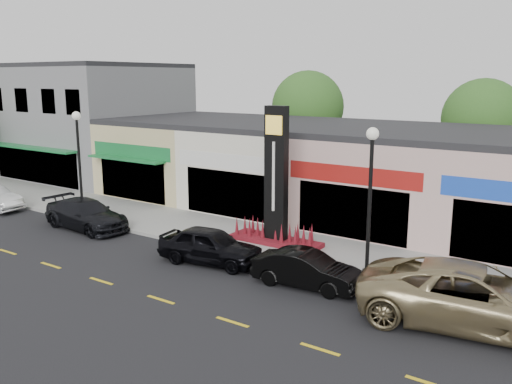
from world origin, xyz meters
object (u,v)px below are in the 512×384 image
(lamp_east_near, at_px, (370,188))
(car_black_conv, at_px, (307,269))
(car_dark_sedan, at_px, (86,214))
(car_gold_suv, at_px, (474,297))
(lamp_west_near, at_px, (79,153))
(pylon_sign, at_px, (276,196))
(car_black_sedan, at_px, (210,246))

(lamp_east_near, relative_size, car_black_conv, 1.40)
(car_dark_sedan, relative_size, car_gold_suv, 0.74)
(car_dark_sedan, xyz_separation_m, car_gold_suv, (18.25, -0.45, 0.21))
(lamp_east_near, bearing_deg, car_black_conv, -131.91)
(lamp_west_near, distance_m, car_black_conv, 14.84)
(pylon_sign, xyz_separation_m, car_black_sedan, (-0.94, -3.39, -1.54))
(lamp_west_near, distance_m, car_gold_suv, 20.29)
(lamp_west_near, relative_size, car_black_sedan, 1.27)
(lamp_east_near, xyz_separation_m, car_gold_suv, (4.07, -1.65, -2.55))
(lamp_east_near, bearing_deg, pylon_sign, 161.25)
(pylon_sign, xyz_separation_m, car_gold_suv, (9.07, -3.34, -1.34))
(lamp_west_near, height_order, car_black_conv, lamp_west_near)
(lamp_east_near, bearing_deg, car_dark_sedan, -175.18)
(car_gold_suv, bearing_deg, car_black_sedan, 80.97)
(lamp_west_near, relative_size, car_gold_suv, 0.82)
(car_black_sedan, bearing_deg, pylon_sign, -23.79)
(lamp_east_near, distance_m, car_gold_suv, 5.07)
(lamp_west_near, xyz_separation_m, car_black_conv, (14.46, -1.71, -2.83))
(lamp_west_near, height_order, car_dark_sedan, lamp_west_near)
(lamp_west_near, xyz_separation_m, lamp_east_near, (16.00, 0.00, 0.00))
(lamp_west_near, bearing_deg, car_black_sedan, -9.53)
(lamp_west_near, xyz_separation_m, pylon_sign, (11.00, 1.70, -1.20))
(pylon_sign, relative_size, car_black_sedan, 1.40)
(car_dark_sedan, height_order, car_gold_suv, car_gold_suv)
(lamp_west_near, bearing_deg, pylon_sign, 8.77)
(lamp_east_near, height_order, pylon_sign, pylon_sign)
(lamp_east_near, relative_size, pylon_sign, 0.91)
(car_dark_sedan, relative_size, car_black_sedan, 1.16)
(lamp_west_near, distance_m, car_dark_sedan, 3.51)
(car_black_sedan, distance_m, car_gold_suv, 10.01)
(car_black_sedan, bearing_deg, car_black_conv, -98.56)
(car_black_conv, distance_m, car_gold_suv, 5.61)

